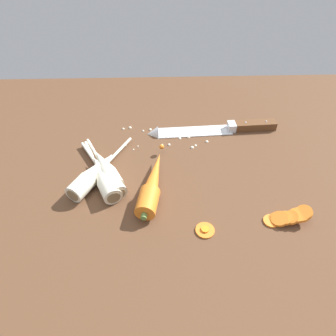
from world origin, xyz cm
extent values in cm
cube|color=brown|center=(0.00, 0.00, -2.00)|extent=(120.00, 90.00, 4.00)
cube|color=silver|center=(7.56, 13.47, 0.25)|extent=(20.21, 5.49, 0.50)
cone|color=silver|center=(-3.63, 12.86, 0.25)|extent=(3.21, 4.12, 3.96)
cube|color=silver|center=(17.54, 14.01, 1.10)|extent=(2.16, 3.04, 2.20)
cube|color=brown|center=(24.03, 14.37, 1.10)|extent=(11.14, 3.40, 2.20)
sphere|color=silver|center=(21.23, 14.21, 2.20)|extent=(0.50, 0.50, 0.50)
sphere|color=silver|center=(26.83, 14.52, 2.20)|extent=(0.50, 0.50, 0.50)
cylinder|color=orange|center=(-4.45, -12.45, 2.10)|extent=(5.24, 6.87, 4.20)
cone|color=orange|center=(-3.13, -5.09, 2.10)|extent=(6.57, 15.41, 3.99)
sphere|color=orange|center=(-1.33, 4.91, 2.10)|extent=(1.20, 1.20, 1.20)
cylinder|color=#5B7F3D|center=(-5.11, -16.10, 2.10)|extent=(1.36, 1.20, 1.20)
cylinder|color=silver|center=(-12.36, -5.78, 2.00)|extent=(5.62, 5.85, 4.00)
cone|color=silver|center=(-15.21, -0.18, 2.00)|extent=(7.04, 8.90, 3.80)
cylinder|color=silver|center=(-18.14, 5.56, 1.10)|extent=(4.58, 8.07, 0.70)
cylinder|color=#7A6647|center=(-11.33, -7.80, 2.00)|extent=(2.63, 1.54, 2.80)
cylinder|color=silver|center=(-12.49, -8.74, 2.00)|extent=(5.75, 6.25, 4.00)
cone|color=silver|center=(-15.44, -2.40, 2.00)|extent=(7.22, 9.71, 3.80)
cylinder|color=silver|center=(-18.46, 4.09, 1.10)|extent=(4.72, 9.07, 0.70)
cylinder|color=#7A6647|center=(-11.43, -11.02, 2.00)|extent=(2.66, 1.45, 2.80)
cylinder|color=silver|center=(-18.71, -7.86, 2.00)|extent=(6.03, 6.54, 4.00)
cone|color=silver|center=(-15.23, -1.41, 2.00)|extent=(7.80, 10.06, 3.80)
cylinder|color=silver|center=(-11.66, 5.20, 1.10)|extent=(5.44, 9.26, 0.70)
cylinder|color=#7A6647|center=(-19.96, -10.18, 2.00)|extent=(2.61, 1.59, 2.80)
cylinder|color=silver|center=(-11.69, -7.99, 2.00)|extent=(5.98, 6.31, 4.00)
cone|color=silver|center=(-15.22, -2.07, 2.00)|extent=(7.78, 9.53, 3.80)
cylinder|color=silver|center=(-18.83, 4.00, 1.10)|extent=(5.48, 8.56, 0.70)
cylinder|color=#7A6647|center=(-10.42, -10.13, 2.00)|extent=(2.56, 1.69, 2.80)
cylinder|color=orange|center=(20.01, -16.53, 0.35)|extent=(3.13, 3.13, 0.70)
cylinder|color=orange|center=(21.10, -16.37, 0.60)|extent=(3.05, 3.00, 1.93)
cylinder|color=orange|center=(21.54, -16.57, 0.84)|extent=(3.41, 3.37, 2.02)
cylinder|color=orange|center=(22.57, -16.59, 1.08)|extent=(3.13, 3.05, 1.75)
cylinder|color=orange|center=(23.59, -16.68, 1.33)|extent=(3.04, 3.00, 1.98)
cylinder|color=orange|center=(24.80, -16.39, 1.57)|extent=(3.32, 3.24, 1.62)
cylinder|color=orange|center=(25.61, -16.36, 1.82)|extent=(3.41, 3.35, 1.86)
cylinder|color=orange|center=(26.16, -16.11, 2.06)|extent=(3.31, 3.29, 2.11)
cylinder|color=orange|center=(6.63, -18.32, 0.35)|extent=(3.71, 3.71, 0.70)
cylinder|color=orange|center=(6.63, -18.32, 0.62)|extent=(1.56, 1.56, 0.16)
sphere|color=silver|center=(-7.37, 7.80, 0.24)|extent=(0.47, 0.47, 0.47)
sphere|color=silver|center=(5.79, 11.13, 0.44)|extent=(0.88, 0.88, 0.88)
sphere|color=silver|center=(-1.95, 12.51, 0.24)|extent=(0.49, 0.49, 0.49)
sphere|color=silver|center=(-4.25, 14.80, 0.39)|extent=(0.79, 0.79, 0.79)
sphere|color=silver|center=(-6.18, 14.24, 0.30)|extent=(0.60, 0.60, 0.60)
sphere|color=silver|center=(-10.39, 8.18, 0.22)|extent=(0.45, 0.45, 0.45)
sphere|color=silver|center=(-3.80, 12.30, 0.39)|extent=(0.79, 0.79, 0.79)
sphere|color=silver|center=(10.40, 9.09, 0.42)|extent=(0.85, 0.85, 0.85)
sphere|color=silver|center=(-9.79, 15.82, 0.41)|extent=(0.83, 0.83, 0.83)
sphere|color=silver|center=(-0.30, 11.35, 0.45)|extent=(0.89, 0.89, 0.89)
sphere|color=silver|center=(-1.15, 8.21, 0.25)|extent=(0.51, 0.51, 0.51)
sphere|color=silver|center=(1.32, 12.24, 0.38)|extent=(0.76, 0.76, 0.76)
sphere|color=silver|center=(-8.42, 6.56, 0.20)|extent=(0.41, 0.41, 0.41)
sphere|color=silver|center=(6.39, 6.83, 0.45)|extent=(0.89, 0.89, 0.89)
sphere|color=silver|center=(7.32, 7.60, 0.34)|extent=(0.68, 0.68, 0.68)
sphere|color=silver|center=(-11.59, 15.37, 0.35)|extent=(0.70, 0.70, 0.70)
sphere|color=silver|center=(3.49, 10.65, 0.38)|extent=(0.76, 0.76, 0.76)
sphere|color=silver|center=(0.58, 8.14, 0.36)|extent=(0.72, 0.72, 0.72)
camera|label=1|loc=(-1.60, -52.88, 49.70)|focal=32.90mm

